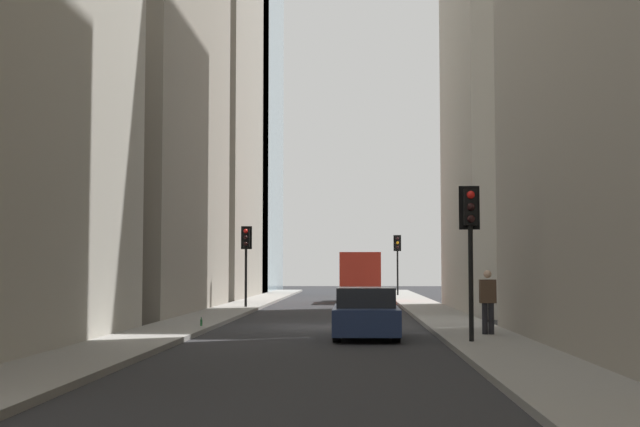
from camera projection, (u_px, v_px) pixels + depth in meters
ground_plane at (322, 327)px, 28.70m from camera, size 135.00×135.00×0.00m
sidewalk_right at (189, 324)px, 28.89m from camera, size 90.00×2.20×0.14m
sidewalk_left at (457, 325)px, 28.53m from camera, size 90.00×2.20×0.14m
building_right_midfar at (94, 3)px, 38.58m from camera, size 16.01×10.00×27.74m
building_right_far at (181, 102)px, 57.97m from camera, size 18.38×10.00×26.46m
delivery_truck at (360, 277)px, 49.58m from camera, size 6.46×2.25×2.84m
sedan_navy at (366, 314)px, 23.88m from camera, size 4.30×1.78×1.42m
traffic_light_foreground at (470, 226)px, 21.38m from camera, size 0.43×0.52×3.88m
traffic_light_midblock at (246, 247)px, 40.77m from camera, size 0.43×0.52×3.83m
traffic_light_far_junction at (397, 251)px, 58.77m from camera, size 0.43×0.52×4.11m
pedestrian at (488, 299)px, 23.56m from camera, size 0.26×0.44×1.76m
discarded_bottle at (201, 322)px, 26.95m from camera, size 0.07×0.07×0.27m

